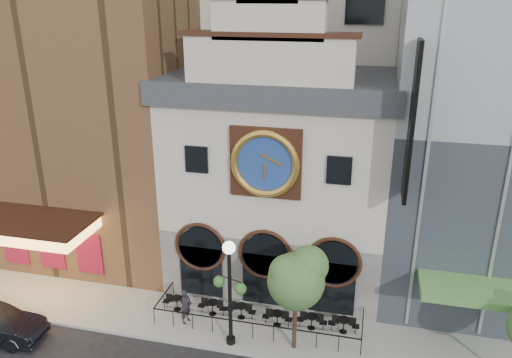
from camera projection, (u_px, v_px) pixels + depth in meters
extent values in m
plane|color=black|center=(247.00, 357.00, 23.94)|extent=(120.00, 120.00, 0.00)
cube|color=gray|center=(259.00, 324.00, 26.19)|extent=(44.00, 5.00, 0.15)
cube|color=#605E5B|center=(279.00, 241.00, 30.49)|extent=(12.00, 8.00, 4.00)
cube|color=beige|center=(281.00, 156.00, 28.57)|extent=(12.00, 8.00, 7.00)
cube|color=#2D3035|center=(282.00, 84.00, 27.14)|extent=(12.60, 8.60, 1.20)
cube|color=black|center=(266.00, 163.00, 24.54)|extent=(3.60, 0.25, 3.60)
cylinder|color=navy|center=(265.00, 164.00, 24.41)|extent=(3.10, 0.12, 3.10)
torus|color=gold|center=(265.00, 164.00, 24.34)|extent=(3.46, 0.36, 3.46)
cube|color=brown|center=(86.00, 56.00, 31.50)|extent=(14.00, 12.00, 25.00)
cube|color=#FFBF59|center=(28.00, 227.00, 27.37)|extent=(7.00, 3.40, 0.70)
cube|color=black|center=(27.00, 219.00, 27.21)|extent=(7.40, 3.80, 0.15)
cube|color=maroon|center=(52.00, 248.00, 29.64)|extent=(5.60, 0.15, 2.60)
cube|color=#528D40|center=(470.00, 290.00, 23.11)|extent=(4.50, 2.40, 0.35)
cube|color=black|center=(412.00, 123.00, 21.35)|extent=(0.18, 1.60, 7.00)
cylinder|color=black|center=(177.00, 298.00, 27.00)|extent=(0.68, 0.68, 0.03)
cylinder|color=black|center=(177.00, 304.00, 27.13)|extent=(0.06, 0.06, 0.72)
cylinder|color=black|center=(212.00, 302.00, 26.62)|extent=(0.68, 0.68, 0.03)
cylinder|color=black|center=(212.00, 308.00, 26.75)|extent=(0.06, 0.06, 0.72)
cylinder|color=black|center=(241.00, 306.00, 26.32)|extent=(0.68, 0.68, 0.03)
cylinder|color=black|center=(241.00, 312.00, 26.45)|extent=(0.06, 0.06, 0.72)
cylinder|color=black|center=(277.00, 313.00, 25.72)|extent=(0.68, 0.68, 0.03)
cylinder|color=black|center=(277.00, 319.00, 25.85)|extent=(0.06, 0.06, 0.72)
cylinder|color=black|center=(312.00, 316.00, 25.48)|extent=(0.68, 0.68, 0.03)
cylinder|color=black|center=(312.00, 322.00, 25.61)|extent=(0.06, 0.06, 0.72)
cylinder|color=black|center=(344.00, 320.00, 25.20)|extent=(0.68, 0.68, 0.03)
cylinder|color=black|center=(344.00, 326.00, 25.33)|extent=(0.06, 0.06, 0.72)
imported|color=black|center=(186.00, 306.00, 25.91)|extent=(0.63, 0.79, 1.91)
cylinder|color=black|center=(230.00, 299.00, 23.79)|extent=(0.18, 0.18, 5.09)
cylinder|color=black|center=(231.00, 340.00, 24.62)|extent=(0.45, 0.45, 0.31)
sphere|color=white|center=(229.00, 248.00, 22.83)|extent=(0.61, 0.61, 0.61)
sphere|color=#325221|center=(219.00, 281.00, 23.82)|extent=(0.57, 0.57, 0.57)
sphere|color=#325221|center=(241.00, 289.00, 23.22)|extent=(0.57, 0.57, 0.57)
cylinder|color=#382619|center=(295.00, 322.00, 23.87)|extent=(0.21, 0.21, 2.90)
sphere|color=#345D25|center=(296.00, 281.00, 23.08)|extent=(2.69, 2.69, 2.69)
sphere|color=#345D25|center=(309.00, 265.00, 22.99)|extent=(1.86, 1.86, 1.86)
sphere|color=#345D25|center=(287.00, 272.00, 22.80)|extent=(1.66, 1.66, 1.66)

